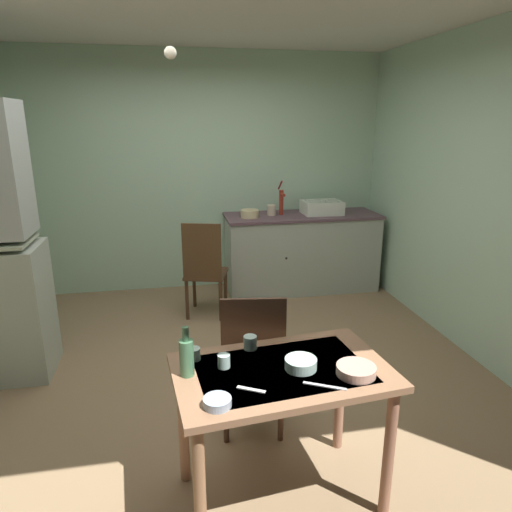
{
  "coord_description": "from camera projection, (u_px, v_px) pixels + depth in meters",
  "views": [
    {
      "loc": [
        -0.27,
        -3.29,
        1.94
      ],
      "look_at": [
        0.34,
        -0.11,
        0.97
      ],
      "focal_mm": 32.07,
      "sensor_mm": 36.0,
      "label": 1
    }
  ],
  "objects": [
    {
      "name": "mug_dark",
      "position": [
        224.0,
        361.0,
        2.25
      ],
      "size": [
        0.06,
        0.06,
        0.07
      ],
      "primitive_type": "cylinder",
      "color": "#ADD1C1",
      "rests_on": "dining_table"
    },
    {
      "name": "glass_bottle",
      "position": [
        187.0,
        356.0,
        2.17
      ],
      "size": [
        0.07,
        0.07,
        0.25
      ],
      "color": "#4C7F56",
      "rests_on": "dining_table"
    },
    {
      "name": "sauce_dish",
      "position": [
        301.0,
        364.0,
        2.24
      ],
      "size": [
        0.16,
        0.16,
        0.05
      ],
      "primitive_type": "cylinder",
      "color": "#ADD1C1",
      "rests_on": "dining_table"
    },
    {
      "name": "wall_back",
      "position": [
        192.0,
        174.0,
        5.26
      ],
      "size": [
        4.48,
        0.1,
        2.69
      ],
      "primitive_type": "cube",
      "color": "#ADD2B1",
      "rests_on": "ground"
    },
    {
      "name": "teacup_cream",
      "position": [
        250.0,
        342.0,
        2.44
      ],
      "size": [
        0.07,
        0.07,
        0.07
      ],
      "primitive_type": "cylinder",
      "color": "#ADD1C1",
      "rests_on": "dining_table"
    },
    {
      "name": "serving_bowl_wide",
      "position": [
        356.0,
        370.0,
        2.19
      ],
      "size": [
        0.19,
        0.19,
        0.05
      ],
      "primitive_type": "cylinder",
      "color": "tan",
      "rests_on": "dining_table"
    },
    {
      "name": "mixing_bowl_counter",
      "position": [
        250.0,
        214.0,
        5.08
      ],
      "size": [
        0.2,
        0.2,
        0.09
      ],
      "primitive_type": "cylinder",
      "color": "beige",
      "rests_on": "counter_cabinet"
    },
    {
      "name": "chair_by_counter",
      "position": [
        205.0,
        269.0,
        4.57
      ],
      "size": [
        0.49,
        0.49,
        1.0
      ],
      "color": "#4A2F1D",
      "rests_on": "ground"
    },
    {
      "name": "dining_table",
      "position": [
        282.0,
        390.0,
        2.28
      ],
      "size": [
        1.12,
        0.75,
        0.76
      ],
      "color": "#956A4A",
      "rests_on": "ground"
    },
    {
      "name": "chair_far_side",
      "position": [
        253.0,
        363.0,
        2.83
      ],
      "size": [
        0.45,
        0.45,
        0.97
      ],
      "color": "#4D3021",
      "rests_on": "ground"
    },
    {
      "name": "sink_basin",
      "position": [
        322.0,
        207.0,
        5.27
      ],
      "size": [
        0.44,
        0.34,
        0.15
      ],
      "color": "white",
      "rests_on": "counter_cabinet"
    },
    {
      "name": "counter_cabinet",
      "position": [
        301.0,
        252.0,
        5.38
      ],
      "size": [
        1.77,
        0.64,
        0.9
      ],
      "color": "#A7B1A1",
      "rests_on": "ground"
    },
    {
      "name": "stoneware_crock",
      "position": [
        272.0,
        210.0,
        5.2
      ],
      "size": [
        0.1,
        0.1,
        0.12
      ],
      "primitive_type": "cylinder",
      "color": "beige",
      "rests_on": "counter_cabinet"
    },
    {
      "name": "ground_plane",
      "position": [
        213.0,
        370.0,
        3.7
      ],
      "size": [
        5.38,
        5.38,
        0.0
      ],
      "primitive_type": "plane",
      "color": "#886D4E"
    },
    {
      "name": "wall_right",
      "position": [
        483.0,
        196.0,
        3.72
      ],
      "size": [
        0.1,
        4.12,
        2.69
      ],
      "primitive_type": "cube",
      "color": "#AED1B3",
      "rests_on": "ground"
    },
    {
      "name": "table_knife",
      "position": [
        325.0,
        386.0,
        2.1
      ],
      "size": [
        0.18,
        0.11,
        0.0
      ],
      "primitive_type": "cube",
      "rotation": [
        0.0,
        0.0,
        2.65
      ],
      "color": "silver",
      "rests_on": "dining_table"
    },
    {
      "name": "pendant_bulb",
      "position": [
        170.0,
        53.0,
        2.92
      ],
      "size": [
        0.08,
        0.08,
        0.08
      ],
      "primitive_type": "sphere",
      "color": "#F9EFCC"
    },
    {
      "name": "mug_tall",
      "position": [
        194.0,
        354.0,
        2.33
      ],
      "size": [
        0.07,
        0.07,
        0.06
      ],
      "primitive_type": "cylinder",
      "color": "#ADD1C1",
      "rests_on": "dining_table"
    },
    {
      "name": "soup_bowl_small",
      "position": [
        217.0,
        402.0,
        1.95
      ],
      "size": [
        0.12,
        0.12,
        0.04
      ],
      "primitive_type": "cylinder",
      "color": "#9EB2C6",
      "rests_on": "dining_table"
    },
    {
      "name": "hand_pump",
      "position": [
        281.0,
        200.0,
        5.21
      ],
      "size": [
        0.05,
        0.27,
        0.39
      ],
      "color": "maroon",
      "rests_on": "counter_cabinet"
    },
    {
      "name": "teaspoon_near_bowl",
      "position": [
        251.0,
        389.0,
        2.07
      ],
      "size": [
        0.13,
        0.08,
        0.0
      ],
      "primitive_type": "cube",
      "rotation": [
        0.0,
        0.0,
        2.63
      ],
      "color": "beige",
      "rests_on": "dining_table"
    }
  ]
}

